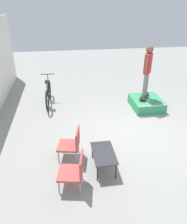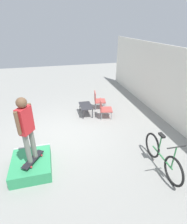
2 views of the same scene
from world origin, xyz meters
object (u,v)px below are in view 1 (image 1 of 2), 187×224
(patio_chair_right, at_px, (72,143))
(bicycle, at_px, (48,94))
(skate_ramp_box, at_px, (146,103))
(skateboard_on_ramp, at_px, (144,96))
(coffee_table, at_px, (104,154))
(person_skater, at_px, (148,67))
(patio_chair_left, at_px, (75,170))

(patio_chair_right, bearing_deg, bicycle, -156.23)
(skate_ramp_box, xyz_separation_m, skateboard_on_ramp, (0.08, 0.08, 0.26))
(coffee_table, relative_size, bicycle, 0.49)
(coffee_table, height_order, bicycle, bicycle)
(skate_ramp_box, bearing_deg, bicycle, 77.40)
(person_skater, relative_size, patio_chair_left, 2.16)
(skate_ramp_box, distance_m, skateboard_on_ramp, 0.28)
(patio_chair_right, relative_size, bicycle, 0.45)
(skateboard_on_ramp, distance_m, patio_chair_left, 4.55)
(coffee_table, height_order, patio_chair_right, patio_chair_right)
(skateboard_on_ramp, relative_size, person_skater, 0.42)
(person_skater, distance_m, coffee_table, 3.88)
(person_skater, height_order, bicycle, person_skater)
(skate_ramp_box, relative_size, patio_chair_left, 1.48)
(coffee_table, bearing_deg, patio_chair_left, 125.27)
(skateboard_on_ramp, bearing_deg, skate_ramp_box, -103.27)
(patio_chair_left, distance_m, bicycle, 4.34)
(skate_ramp_box, height_order, coffee_table, coffee_table)
(patio_chair_right, bearing_deg, person_skater, 144.36)
(skate_ramp_box, xyz_separation_m, person_skater, (0.08, 0.08, 1.35))
(coffee_table, distance_m, bicycle, 4.04)
(patio_chair_right, bearing_deg, skateboard_on_ramp, 144.36)
(skate_ramp_box, distance_m, patio_chair_left, 4.54)
(patio_chair_left, bearing_deg, skate_ramp_box, 150.86)
(person_skater, bearing_deg, patio_chair_left, 174.95)
(skateboard_on_ramp, xyz_separation_m, patio_chair_left, (-3.56, 2.82, 0.02))
(skateboard_on_ramp, bearing_deg, person_skater, 0.00)
(patio_chair_right, height_order, bicycle, bicycle)
(person_skater, height_order, coffee_table, person_skater)
(patio_chair_left, bearing_deg, patio_chair_right, -169.30)
(patio_chair_right, bearing_deg, coffee_table, 68.52)
(skate_ramp_box, xyz_separation_m, patio_chair_right, (-2.50, 2.90, 0.28))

